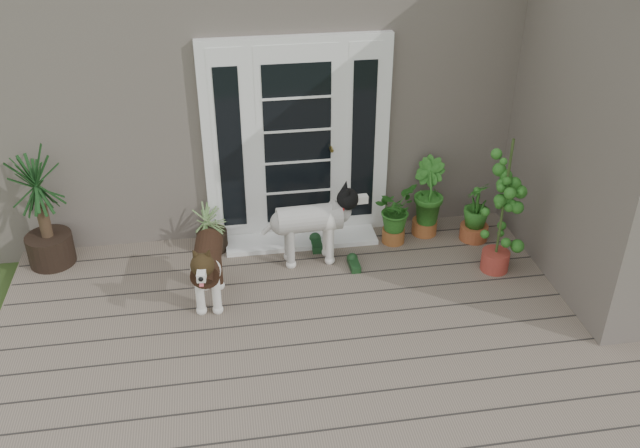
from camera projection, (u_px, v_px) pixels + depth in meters
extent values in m
cube|color=#6B5B4C|center=(358.00, 370.00, 5.73)|extent=(6.20, 4.60, 0.12)
cube|color=#665E54|center=(291.00, 49.00, 8.59)|extent=(7.40, 4.00, 3.10)
cube|color=white|center=(297.00, 141.00, 7.00)|extent=(1.90, 0.14, 2.15)
cube|color=white|center=(301.00, 239.00, 7.36)|extent=(1.60, 0.40, 0.05)
imported|color=#275A19|center=(394.00, 218.00, 7.23)|extent=(0.62, 0.62, 0.57)
imported|color=#1E5B1A|center=(426.00, 207.00, 7.36)|extent=(0.51, 0.51, 0.65)
imported|color=#154C18|center=(476.00, 218.00, 7.29)|extent=(0.47, 0.47, 0.52)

